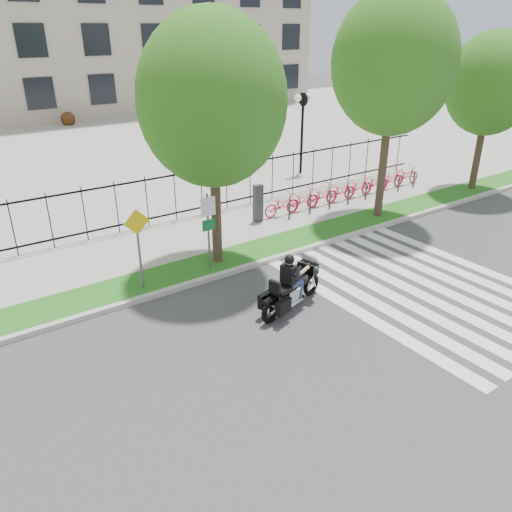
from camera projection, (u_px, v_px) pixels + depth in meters
ground at (299, 338)px, 12.75m from camera, size 120.00×120.00×0.00m
curb at (216, 276)px, 15.77m from camera, size 60.00×0.20×0.15m
grass_verge at (203, 267)px, 16.40m from camera, size 60.00×1.50×0.15m
sidewalk at (169, 242)px, 18.26m from camera, size 60.00×3.50×0.15m
plaza at (45, 153)px, 31.32m from camera, size 80.00×34.00×0.10m
crosswalk_stripes at (420, 287)px, 15.26m from camera, size 5.70×8.00×0.01m
iron_fence at (147, 202)px, 19.11m from camera, size 30.00×0.06×2.00m
lamp_post_right at (303, 113)px, 25.54m from camera, size 1.06×0.70×4.25m
street_tree_1 at (212, 101)px, 14.52m from camera, size 4.44×4.44×7.71m
street_tree_2 at (394, 63)px, 18.23m from camera, size 4.59×4.59×8.55m
street_tree_3 at (491, 84)px, 22.12m from camera, size 3.93×3.93×7.06m
bike_share_station at (348, 189)px, 22.42m from camera, size 9.94×0.84×1.50m
sign_pole_regulatory at (208, 222)px, 15.46m from camera, size 0.50×0.09×2.50m
sign_pole_warning at (138, 238)px, 14.26m from camera, size 0.78×0.09×2.49m
motorcycle_rider at (292, 287)px, 13.86m from camera, size 2.59×1.18×2.05m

